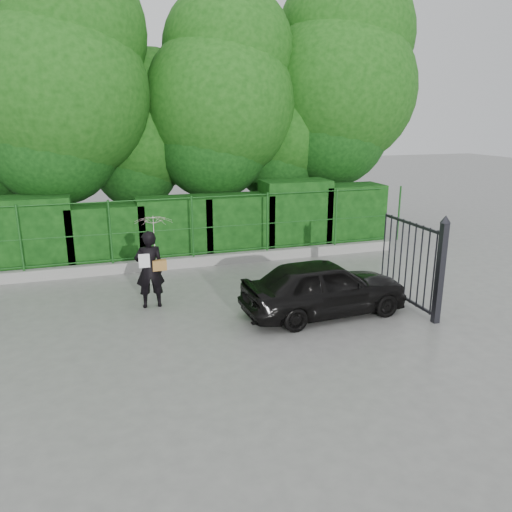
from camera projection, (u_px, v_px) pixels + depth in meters
name	position (u px, v px, depth m)	size (l,w,h in m)	color
ground	(215.00, 327.00, 10.56)	(80.00, 80.00, 0.00)	gray
kerb	(180.00, 263.00, 14.65)	(14.00, 0.25, 0.30)	#9E9E99
fence	(186.00, 227.00, 14.43)	(14.13, 0.06, 1.80)	#185019
hedge	(178.00, 227.00, 15.37)	(14.20, 1.20, 2.30)	black
trees	(193.00, 106.00, 16.73)	(17.10, 6.15, 8.08)	black
gate	(426.00, 264.00, 10.91)	(0.22, 2.33, 2.36)	#232329
woman	(152.00, 250.00, 11.38)	(0.92, 0.88, 2.15)	black
car	(324.00, 287.00, 11.10)	(1.50, 3.74, 1.27)	black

